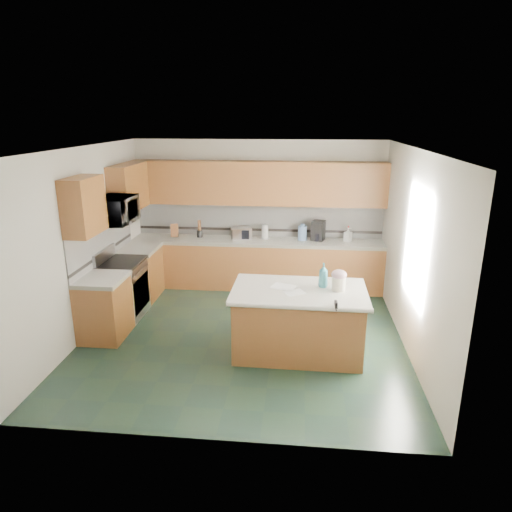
# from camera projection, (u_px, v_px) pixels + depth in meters

# --- Properties ---
(floor) EXTENTS (4.60, 4.60, 0.00)m
(floor) POSITION_uv_depth(u_px,v_px,m) (244.00, 335.00, 6.76)
(floor) COLOR black
(floor) RESTS_ON ground
(ceiling) EXTENTS (4.60, 4.60, 0.00)m
(ceiling) POSITION_uv_depth(u_px,v_px,m) (242.00, 148.00, 5.96)
(ceiling) COLOR white
(ceiling) RESTS_ON ground
(wall_back) EXTENTS (4.60, 0.04, 2.70)m
(wall_back) POSITION_uv_depth(u_px,v_px,m) (258.00, 213.00, 8.56)
(wall_back) COLOR silver
(wall_back) RESTS_ON ground
(wall_front) EXTENTS (4.60, 0.04, 2.70)m
(wall_front) POSITION_uv_depth(u_px,v_px,m) (211.00, 318.00, 4.15)
(wall_front) COLOR silver
(wall_front) RESTS_ON ground
(wall_left) EXTENTS (0.04, 4.60, 2.70)m
(wall_left) POSITION_uv_depth(u_px,v_px,m) (84.00, 243.00, 6.58)
(wall_left) COLOR silver
(wall_left) RESTS_ON ground
(wall_right) EXTENTS (0.04, 4.60, 2.70)m
(wall_right) POSITION_uv_depth(u_px,v_px,m) (414.00, 252.00, 6.14)
(wall_right) COLOR silver
(wall_right) RESTS_ON ground
(back_base_cab) EXTENTS (4.60, 0.60, 0.86)m
(back_base_cab) POSITION_uv_depth(u_px,v_px,m) (257.00, 265.00, 8.53)
(back_base_cab) COLOR brown
(back_base_cab) RESTS_ON ground
(back_countertop) EXTENTS (4.60, 0.64, 0.06)m
(back_countertop) POSITION_uv_depth(u_px,v_px,m) (257.00, 241.00, 8.39)
(back_countertop) COLOR white
(back_countertop) RESTS_ON back_base_cab
(back_upper_cab) EXTENTS (4.60, 0.33, 0.78)m
(back_upper_cab) POSITION_uv_depth(u_px,v_px,m) (258.00, 183.00, 8.21)
(back_upper_cab) COLOR brown
(back_upper_cab) RESTS_ON wall_back
(back_backsplash) EXTENTS (4.60, 0.02, 0.63)m
(back_backsplash) POSITION_uv_depth(u_px,v_px,m) (258.00, 220.00, 8.57)
(back_backsplash) COLOR silver
(back_backsplash) RESTS_ON back_countertop
(back_accent_band) EXTENTS (4.60, 0.01, 0.05)m
(back_accent_band) POSITION_uv_depth(u_px,v_px,m) (258.00, 230.00, 8.62)
(back_accent_band) COLOR black
(back_accent_band) RESTS_ON back_countertop
(left_base_cab_rear) EXTENTS (0.60, 0.82, 0.86)m
(left_base_cab_rear) POSITION_uv_depth(u_px,v_px,m) (140.00, 274.00, 8.05)
(left_base_cab_rear) COLOR brown
(left_base_cab_rear) RESTS_ON ground
(left_counter_rear) EXTENTS (0.64, 0.82, 0.06)m
(left_counter_rear) POSITION_uv_depth(u_px,v_px,m) (138.00, 249.00, 7.91)
(left_counter_rear) COLOR white
(left_counter_rear) RESTS_ON left_base_cab_rear
(left_base_cab_front) EXTENTS (0.60, 0.72, 0.86)m
(left_base_cab_front) POSITION_uv_depth(u_px,v_px,m) (104.00, 309.00, 6.59)
(left_base_cab_front) COLOR brown
(left_base_cab_front) RESTS_ON ground
(left_counter_front) EXTENTS (0.64, 0.72, 0.06)m
(left_counter_front) POSITION_uv_depth(u_px,v_px,m) (101.00, 279.00, 6.46)
(left_counter_front) COLOR white
(left_counter_front) RESTS_ON left_base_cab_front
(left_backsplash) EXTENTS (0.02, 2.30, 0.63)m
(left_backsplash) POSITION_uv_depth(u_px,v_px,m) (102.00, 241.00, 7.13)
(left_backsplash) COLOR silver
(left_backsplash) RESTS_ON wall_left
(left_accent_band) EXTENTS (0.01, 2.30, 0.05)m
(left_accent_band) POSITION_uv_depth(u_px,v_px,m) (104.00, 253.00, 7.19)
(left_accent_band) COLOR black
(left_accent_band) RESTS_ON wall_left
(left_upper_cab_rear) EXTENTS (0.33, 1.09, 0.78)m
(left_upper_cab_rear) POSITION_uv_depth(u_px,v_px,m) (129.00, 187.00, 7.74)
(left_upper_cab_rear) COLOR brown
(left_upper_cab_rear) RESTS_ON wall_left
(left_upper_cab_front) EXTENTS (0.33, 0.72, 0.78)m
(left_upper_cab_front) POSITION_uv_depth(u_px,v_px,m) (84.00, 206.00, 6.16)
(left_upper_cab_front) COLOR brown
(left_upper_cab_front) RESTS_ON wall_left
(range_body) EXTENTS (0.60, 0.76, 0.88)m
(range_body) POSITION_uv_depth(u_px,v_px,m) (123.00, 290.00, 7.29)
(range_body) COLOR #B7B7BC
(range_body) RESTS_ON ground
(range_oven_door) EXTENTS (0.02, 0.68, 0.55)m
(range_oven_door) POSITION_uv_depth(u_px,v_px,m) (141.00, 293.00, 7.28)
(range_oven_door) COLOR black
(range_oven_door) RESTS_ON range_body
(range_cooktop) EXTENTS (0.62, 0.78, 0.04)m
(range_cooktop) POSITION_uv_depth(u_px,v_px,m) (121.00, 263.00, 7.16)
(range_cooktop) COLOR black
(range_cooktop) RESTS_ON range_body
(range_handle) EXTENTS (0.02, 0.66, 0.02)m
(range_handle) POSITION_uv_depth(u_px,v_px,m) (141.00, 270.00, 7.16)
(range_handle) COLOR #B7B7BC
(range_handle) RESTS_ON range_body
(range_backguard) EXTENTS (0.06, 0.76, 0.18)m
(range_backguard) POSITION_uv_depth(u_px,v_px,m) (104.00, 255.00, 7.15)
(range_backguard) COLOR #B7B7BC
(range_backguard) RESTS_ON range_body
(microwave) EXTENTS (0.50, 0.73, 0.41)m
(microwave) POSITION_uv_depth(u_px,v_px,m) (116.00, 210.00, 6.91)
(microwave) COLOR #B7B7BC
(microwave) RESTS_ON wall_left
(island_base) EXTENTS (1.68, 0.98, 0.86)m
(island_base) POSITION_uv_depth(u_px,v_px,m) (298.00, 323.00, 6.15)
(island_base) COLOR brown
(island_base) RESTS_ON ground
(island_top) EXTENTS (1.79, 1.08, 0.06)m
(island_top) POSITION_uv_depth(u_px,v_px,m) (299.00, 291.00, 6.01)
(island_top) COLOR white
(island_top) RESTS_ON island_base
(island_bullnose) EXTENTS (1.77, 0.09, 0.06)m
(island_bullnose) POSITION_uv_depth(u_px,v_px,m) (299.00, 308.00, 5.51)
(island_bullnose) COLOR white
(island_bullnose) RESTS_ON island_base
(treat_jar) EXTENTS (0.21, 0.21, 0.19)m
(treat_jar) POSITION_uv_depth(u_px,v_px,m) (339.00, 284.00, 5.94)
(treat_jar) COLOR white
(treat_jar) RESTS_ON island_top
(treat_jar_lid) EXTENTS (0.20, 0.20, 0.12)m
(treat_jar_lid) POSITION_uv_depth(u_px,v_px,m) (339.00, 275.00, 5.91)
(treat_jar_lid) COLOR #CD9EAC
(treat_jar_lid) RESTS_ON treat_jar
(treat_jar_knob) EXTENTS (0.06, 0.02, 0.02)m
(treat_jar_knob) POSITION_uv_depth(u_px,v_px,m) (339.00, 271.00, 5.89)
(treat_jar_knob) COLOR tan
(treat_jar_knob) RESTS_ON treat_jar_lid
(treat_jar_knob_end_l) EXTENTS (0.03, 0.03, 0.03)m
(treat_jar_knob_end_l) POSITION_uv_depth(u_px,v_px,m) (337.00, 271.00, 5.90)
(treat_jar_knob_end_l) COLOR tan
(treat_jar_knob_end_l) RESTS_ON treat_jar_lid
(treat_jar_knob_end_r) EXTENTS (0.03, 0.03, 0.03)m
(treat_jar_knob_end_r) POSITION_uv_depth(u_px,v_px,m) (342.00, 271.00, 5.89)
(treat_jar_knob_end_r) COLOR tan
(treat_jar_knob_end_r) RESTS_ON treat_jar_lid
(soap_bottle_island) EXTENTS (0.13, 0.13, 0.33)m
(soap_bottle_island) POSITION_uv_depth(u_px,v_px,m) (323.00, 275.00, 6.04)
(soap_bottle_island) COLOR teal
(soap_bottle_island) RESTS_ON island_top
(paper_sheet_a) EXTENTS (0.32, 0.30, 0.00)m
(paper_sheet_a) POSITION_uv_depth(u_px,v_px,m) (295.00, 293.00, 5.89)
(paper_sheet_a) COLOR white
(paper_sheet_a) RESTS_ON island_top
(paper_sheet_b) EXTENTS (0.38, 0.33, 0.00)m
(paper_sheet_b) POSITION_uv_depth(u_px,v_px,m) (283.00, 287.00, 6.09)
(paper_sheet_b) COLOR white
(paper_sheet_b) RESTS_ON island_top
(clamp_body) EXTENTS (0.04, 0.11, 0.10)m
(clamp_body) POSITION_uv_depth(u_px,v_px,m) (336.00, 305.00, 5.48)
(clamp_body) COLOR black
(clamp_body) RESTS_ON island_top
(clamp_handle) EXTENTS (0.02, 0.08, 0.02)m
(clamp_handle) POSITION_uv_depth(u_px,v_px,m) (336.00, 309.00, 5.42)
(clamp_handle) COLOR black
(clamp_handle) RESTS_ON island_top
(knife_block) EXTENTS (0.17, 0.21, 0.27)m
(knife_block) POSITION_uv_depth(u_px,v_px,m) (175.00, 230.00, 8.54)
(knife_block) COLOR #472814
(knife_block) RESTS_ON back_countertop
(utensil_crock) EXTENTS (0.10, 0.10, 0.13)m
(utensil_crock) POSITION_uv_depth(u_px,v_px,m) (200.00, 234.00, 8.55)
(utensil_crock) COLOR black
(utensil_crock) RESTS_ON back_countertop
(utensil_bundle) EXTENTS (0.06, 0.06, 0.19)m
(utensil_bundle) POSITION_uv_depth(u_px,v_px,m) (199.00, 225.00, 8.50)
(utensil_bundle) COLOR #472814
(utensil_bundle) RESTS_ON utensil_crock
(toaster_oven) EXTENTS (0.42, 0.34, 0.21)m
(toaster_oven) POSITION_uv_depth(u_px,v_px,m) (241.00, 233.00, 8.43)
(toaster_oven) COLOR #B7B7BC
(toaster_oven) RESTS_ON back_countertop
(toaster_oven_door) EXTENTS (0.32, 0.01, 0.17)m
(toaster_oven_door) POSITION_uv_depth(u_px,v_px,m) (240.00, 235.00, 8.32)
(toaster_oven_door) COLOR black
(toaster_oven_door) RESTS_ON toaster_oven
(paper_towel) EXTENTS (0.12, 0.12, 0.27)m
(paper_towel) POSITION_uv_depth(u_px,v_px,m) (265.00, 232.00, 8.43)
(paper_towel) COLOR white
(paper_towel) RESTS_ON back_countertop
(paper_towel_base) EXTENTS (0.18, 0.18, 0.01)m
(paper_towel_base) POSITION_uv_depth(u_px,v_px,m) (265.00, 238.00, 8.47)
(paper_towel_base) COLOR #B7B7BC
(paper_towel_base) RESTS_ON back_countertop
(water_jug) EXTENTS (0.16, 0.16, 0.26)m
(water_jug) POSITION_uv_depth(u_px,v_px,m) (302.00, 233.00, 8.33)
(water_jug) COLOR #6E92CE
(water_jug) RESTS_ON back_countertop
(water_jug_neck) EXTENTS (0.08, 0.08, 0.04)m
(water_jug_neck) POSITION_uv_depth(u_px,v_px,m) (303.00, 225.00, 8.28)
(water_jug_neck) COLOR #6E92CE
(water_jug_neck) RESTS_ON water_jug
(coffee_maker) EXTENTS (0.28, 0.29, 0.36)m
(coffee_maker) POSITION_uv_depth(u_px,v_px,m) (318.00, 231.00, 8.30)
(coffee_maker) COLOR black
(coffee_maker) RESTS_ON back_countertop
(coffee_carafe) EXTENTS (0.15, 0.15, 0.15)m
(coffee_carafe) POSITION_uv_depth(u_px,v_px,m) (318.00, 237.00, 8.28)
(coffee_carafe) COLOR black
(coffee_carafe) RESTS_ON back_countertop
(soap_bottle_back) EXTENTS (0.16, 0.16, 0.26)m
(soap_bottle_back) POSITION_uv_depth(u_px,v_px,m) (348.00, 234.00, 8.24)
(soap_bottle_back) COLOR white
(soap_bottle_back) RESTS_ON back_countertop
(soap_back_cap) EXTENTS (0.02, 0.02, 0.03)m
(soap_back_cap) POSITION_uv_depth(u_px,v_px,m) (348.00, 227.00, 8.20)
(soap_back_cap) COLOR red
(soap_back_cap) RESTS_ON soap_bottle_back
(window_light_proxy) EXTENTS (0.02, 1.40, 1.10)m
(window_light_proxy) POSITION_uv_depth(u_px,v_px,m) (416.00, 245.00, 5.91)
(window_light_proxy) COLOR white
(window_light_proxy) RESTS_ON wall_right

